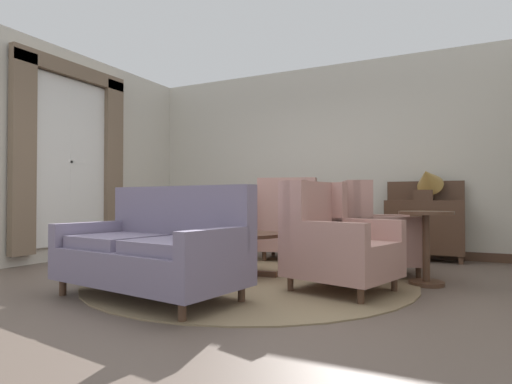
% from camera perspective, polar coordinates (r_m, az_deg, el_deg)
% --- Properties ---
extents(ground, '(8.49, 8.49, 0.00)m').
position_cam_1_polar(ground, '(4.22, -2.64, -12.36)').
color(ground, brown).
extents(wall_back, '(6.22, 0.08, 2.93)m').
position_cam_1_polar(wall_back, '(6.81, 9.10, 4.37)').
color(wall_back, beige).
rests_on(wall_back, ground).
extents(wall_left, '(0.08, 4.00, 2.93)m').
position_cam_1_polar(wall_left, '(6.76, -22.03, 4.47)').
color(wall_left, beige).
rests_on(wall_left, ground).
extents(baseboard_back, '(6.06, 0.03, 0.12)m').
position_cam_1_polar(baseboard_back, '(6.77, 8.99, -7.53)').
color(baseboard_back, '#4C3323').
rests_on(baseboard_back, ground).
extents(area_rug, '(3.30, 3.30, 0.01)m').
position_cam_1_polar(area_rug, '(4.48, -0.74, -11.62)').
color(area_rug, '#847051').
rests_on(area_rug, ground).
extents(window_with_curtains, '(0.12, 1.83, 2.59)m').
position_cam_1_polar(window_with_curtains, '(6.50, -23.44, 5.13)').
color(window_with_curtains, silver).
extents(coffee_table, '(0.79, 0.79, 0.47)m').
position_cam_1_polar(coffee_table, '(4.63, -1.44, -6.70)').
color(coffee_table, '#4C3323').
rests_on(coffee_table, ground).
extents(porcelain_vase, '(0.19, 0.19, 0.30)m').
position_cam_1_polar(porcelain_vase, '(4.56, -1.07, -3.99)').
color(porcelain_vase, brown).
rests_on(porcelain_vase, coffee_table).
extents(settee, '(1.74, 1.06, 0.95)m').
position_cam_1_polar(settee, '(3.74, -13.46, -7.65)').
color(settee, slate).
rests_on(settee, ground).
extents(armchair_beside_settee, '(1.04, 0.98, 1.00)m').
position_cam_1_polar(armchair_beside_settee, '(3.96, 10.52, -6.86)').
color(armchair_beside_settee, tan).
rests_on(armchair_beside_settee, ground).
extents(armchair_foreground_right, '(1.20, 1.21, 0.97)m').
position_cam_1_polar(armchair_foreground_right, '(5.81, -5.35, -5.12)').
color(armchair_foreground_right, tan).
rests_on(armchair_foreground_right, ground).
extents(armchair_near_window, '(1.04, 1.02, 1.03)m').
position_cam_1_polar(armchair_near_window, '(4.89, 15.30, -5.55)').
color(armchair_near_window, tan).
rests_on(armchair_near_window, ground).
extents(armchair_near_sideboard, '(0.93, 0.96, 1.12)m').
position_cam_1_polar(armchair_near_sideboard, '(5.87, 4.50, -4.56)').
color(armchair_near_sideboard, tan).
rests_on(armchair_near_sideboard, ground).
extents(side_table, '(0.51, 0.51, 0.72)m').
position_cam_1_polar(side_table, '(4.46, 21.85, -6.07)').
color(side_table, '#4C3323').
rests_on(side_table, ground).
extents(sideboard, '(1.00, 0.34, 1.08)m').
position_cam_1_polar(sideboard, '(6.22, 21.61, -4.19)').
color(sideboard, '#4C3323').
rests_on(sideboard, ground).
extents(gramophone, '(0.41, 0.50, 0.52)m').
position_cam_1_polar(gramophone, '(6.12, 21.96, 1.33)').
color(gramophone, '#4C3323').
rests_on(gramophone, sideboard).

